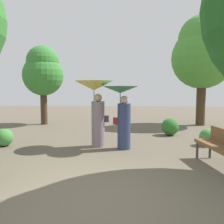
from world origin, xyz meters
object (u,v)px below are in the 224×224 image
(person_left, at_px, (96,100))
(tree_near_right, at_px, (203,52))
(person_right, at_px, (122,107))
(park_bench, at_px, (222,144))
(tree_near_left, at_px, (43,71))

(person_left, relative_size, tree_near_right, 0.38)
(person_right, height_order, park_bench, person_right)
(tree_near_right, bearing_deg, person_right, -127.44)
(person_left, relative_size, park_bench, 1.28)
(park_bench, bearing_deg, person_left, -128.98)
(park_bench, bearing_deg, tree_near_left, -144.29)
(park_bench, xyz_separation_m, tree_near_left, (-6.20, 6.14, 2.07))
(tree_near_left, bearing_deg, person_left, -54.71)
(person_left, bearing_deg, tree_near_right, -47.34)
(park_bench, height_order, tree_near_left, tree_near_left)
(person_left, relative_size, person_right, 1.09)
(person_right, bearing_deg, tree_near_left, 37.30)
(person_left, distance_m, person_right, 0.86)
(person_left, height_order, tree_near_right, tree_near_right)
(park_bench, distance_m, tree_near_left, 8.97)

